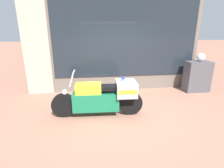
% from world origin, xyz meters
% --- Properties ---
extents(ground_plane, '(60.00, 60.00, 0.00)m').
position_xyz_m(ground_plane, '(0.00, 0.00, 0.00)').
color(ground_plane, '#9E6B56').
extents(shop_building, '(6.31, 0.55, 4.02)m').
position_xyz_m(shop_building, '(-0.41, 2.00, 2.02)').
color(shop_building, '#6B6056').
rests_on(shop_building, ground).
extents(window_display, '(4.97, 0.30, 1.82)m').
position_xyz_m(window_display, '(0.37, 2.03, 0.44)').
color(window_display, slate).
rests_on(window_display, ground).
extents(paramedic_motorcycle, '(2.43, 0.64, 1.25)m').
position_xyz_m(paramedic_motorcycle, '(-0.59, -0.19, 0.54)').
color(paramedic_motorcycle, black).
rests_on(paramedic_motorcycle, ground).
extents(utility_cabinet, '(0.89, 0.49, 1.12)m').
position_xyz_m(utility_cabinet, '(3.01, 1.32, 0.56)').
color(utility_cabinet, '#4C4C51').
rests_on(utility_cabinet, ground).
extents(white_helmet, '(0.30, 0.30, 0.30)m').
position_xyz_m(white_helmet, '(3.08, 1.37, 1.27)').
color(white_helmet, white).
rests_on(white_helmet, utility_cabinet).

